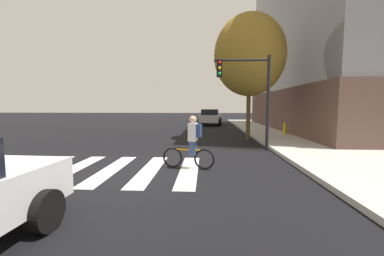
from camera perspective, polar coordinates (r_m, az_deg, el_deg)
ground_plane at (r=7.98m, az=-15.80°, el=-9.47°), size 120.00×120.00×0.00m
crosswalk_stripes at (r=8.11m, az=-18.50°, el=-9.26°), size 5.45×3.65×0.01m
sedan_mid at (r=25.48m, az=4.35°, el=2.65°), size 2.58×4.90×1.64m
cyclist at (r=7.65m, az=-0.03°, el=-3.45°), size 1.69×0.43×1.69m
traffic_light_near at (r=11.14m, az=13.37°, el=9.55°), size 2.47×0.28×4.20m
fire_hydrant at (r=16.79m, az=21.00°, el=-0.10°), size 0.33×0.22×0.78m
street_tree_near at (r=14.90m, az=13.40°, el=16.31°), size 4.07×4.07×7.24m
corner_building at (r=24.67m, az=38.53°, el=17.29°), size 16.10×18.70×15.32m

